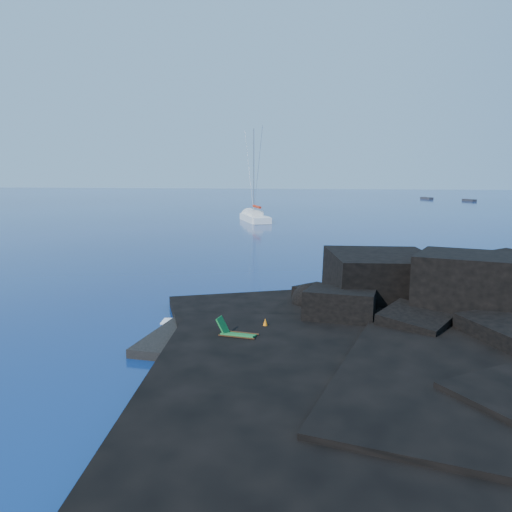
% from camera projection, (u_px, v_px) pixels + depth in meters
% --- Properties ---
extents(ground, '(400.00, 400.00, 0.00)m').
position_uv_depth(ground, '(147.00, 341.00, 20.76)').
color(ground, '#030C33').
rests_on(ground, ground).
extents(headland, '(24.00, 24.00, 3.60)m').
position_uv_depth(headland, '(456.00, 333.00, 21.79)').
color(headland, black).
rests_on(headland, ground).
extents(beach, '(9.08, 6.86, 0.70)m').
position_uv_depth(beach, '(255.00, 342.00, 20.59)').
color(beach, black).
rests_on(beach, ground).
extents(surf_foam, '(10.00, 8.00, 0.06)m').
position_uv_depth(surf_foam, '(279.00, 313.00, 24.91)').
color(surf_foam, white).
rests_on(surf_foam, ground).
extents(sailboat, '(7.22, 12.67, 13.22)m').
position_uv_depth(sailboat, '(254.00, 221.00, 71.92)').
color(sailboat, white).
rests_on(sailboat, ground).
extents(deck_chair, '(1.61, 0.90, 1.05)m').
position_uv_depth(deck_chair, '(239.00, 330.00, 19.42)').
color(deck_chair, '#18702F').
rests_on(deck_chair, beach).
extents(towel, '(1.83, 0.97, 0.05)m').
position_uv_depth(towel, '(218.00, 342.00, 19.45)').
color(towel, white).
rests_on(towel, beach).
extents(sunbather, '(1.72, 0.55, 0.24)m').
position_uv_depth(sunbather, '(218.00, 339.00, 19.43)').
color(sunbather, '#E8AA7A').
rests_on(sunbather, towel).
extents(marker_cone, '(0.42, 0.42, 0.57)m').
position_uv_depth(marker_cone, '(265.00, 325.00, 20.78)').
color(marker_cone, orange).
rests_on(marker_cone, beach).
extents(distant_boat_a, '(2.86, 4.29, 0.55)m').
position_uv_depth(distant_boat_a, '(427.00, 199.00, 131.90)').
color(distant_boat_a, '#29282E').
rests_on(distant_boat_a, ground).
extents(distant_boat_b, '(2.75, 4.12, 0.53)m').
position_uv_depth(distant_boat_b, '(469.00, 201.00, 122.61)').
color(distant_boat_b, '#242428').
rests_on(distant_boat_b, ground).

